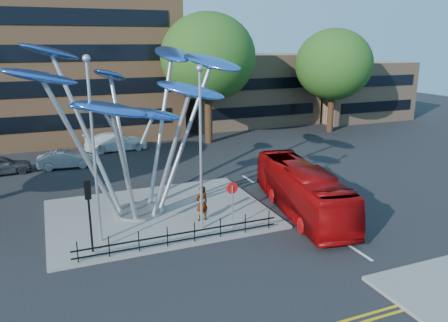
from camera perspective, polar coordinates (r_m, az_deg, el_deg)
name	(u,v)px	position (r m, az deg, el deg)	size (l,w,h in m)	color
ground	(214,259)	(20.21, -1.34, -12.64)	(120.00, 120.00, 0.00)	black
traffic_island	(159,214)	(25.12, -8.48, -6.80)	(12.00, 9.00, 0.15)	slate
low_building_near	(248,89)	(52.04, 3.21, 9.33)	(15.00, 8.00, 8.00)	#9F7B5D
low_building_far	(356,90)	(57.91, 16.84, 8.83)	(12.00, 8.00, 7.00)	#9F7B5D
tree_right	(208,57)	(41.27, -2.09, 13.38)	(8.80, 8.80, 12.11)	black
tree_far	(334,65)	(48.01, 14.15, 12.11)	(8.00, 8.00, 10.81)	black
leaf_sculpture	(131,92)	(23.88, -12.05, 8.75)	(12.72, 9.54, 9.51)	#9EA0A5
street_lamp_left	(93,136)	(20.66, -16.78, 3.17)	(0.36, 0.36, 8.80)	#9EA0A5
street_lamp_right	(200,135)	(21.29, -3.09, 3.44)	(0.36, 0.36, 8.30)	#9EA0A5
traffic_light_island	(88,201)	(20.41, -17.28, -5.05)	(0.28, 0.18, 3.42)	black
no_entry_sign_island	(232,197)	(22.29, 1.10, -4.76)	(0.60, 0.10, 2.45)	#9EA0A5
pedestrian_railing_front	(181,236)	(21.12, -5.61, -9.74)	(10.00, 0.06, 1.00)	black
red_bus	(302,190)	(25.08, 10.16, -3.74)	(2.32, 9.90, 2.76)	#920608
pedestrian	(202,203)	(23.46, -2.91, -5.54)	(0.71, 0.47, 1.95)	gray
parked_car_left	(1,165)	(35.92, -27.10, -0.50)	(1.65, 4.09, 1.39)	#3C3E43
parked_car_mid	(66,159)	(35.78, -19.95, 0.21)	(1.45, 4.17, 1.37)	#A8ABB0
parked_car_right	(116,142)	(40.25, -13.91, 2.48)	(2.24, 5.52, 1.60)	white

